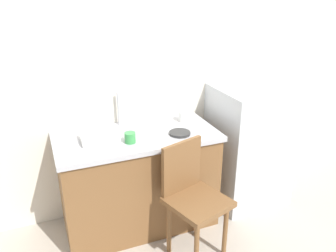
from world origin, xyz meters
TOP-DOWN VIEW (x-y plane):
  - back_wall at (0.00, 1.00)m, footprint 4.80×0.10m
  - cabinet_base at (-0.42, 0.65)m, footprint 1.24×0.60m
  - countertop at (-0.42, 0.65)m, footprint 1.28×0.64m
  - faucet at (-0.49, 0.90)m, footprint 0.02×0.02m
  - refrigerator at (0.66, 0.65)m, footprint 0.64×0.61m
  - chair at (-0.15, 0.17)m, footprint 0.50×0.50m
  - dish_tray at (-0.71, 0.65)m, footprint 0.28×0.20m
  - hotplate at (-0.10, 0.52)m, footprint 0.17×0.17m
  - cup_white at (0.04, 0.76)m, footprint 0.08×0.08m
  - cup_green at (-0.51, 0.52)m, footprint 0.08×0.08m

SIDE VIEW (x-z plane):
  - cabinet_base at x=-0.42m, z-range 0.00..0.80m
  - chair at x=-0.15m, z-range 0.05..0.94m
  - refrigerator at x=0.66m, z-range 0.00..1.10m
  - countertop at x=-0.42m, z-range 0.80..0.84m
  - hotplate at x=-0.10m, z-range 0.84..0.86m
  - dish_tray at x=-0.71m, z-range 0.84..0.89m
  - cup_green at x=-0.51m, z-range 0.84..0.92m
  - cup_white at x=0.04m, z-range 0.84..0.93m
  - faucet at x=-0.49m, z-range 0.84..1.12m
  - back_wall at x=0.00m, z-range 0.00..2.66m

